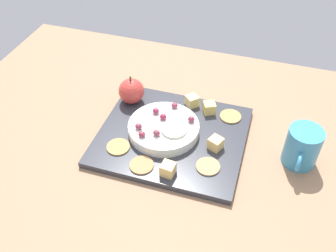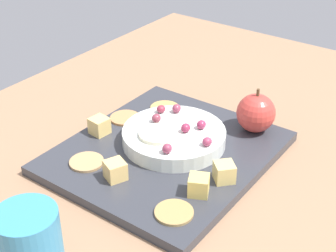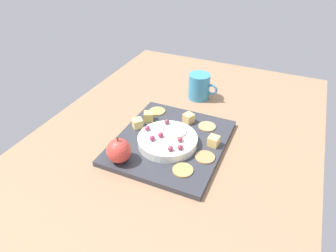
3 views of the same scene
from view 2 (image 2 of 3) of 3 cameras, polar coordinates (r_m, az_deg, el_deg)
name	(u,v)px [view 2 (image 2 of 3)]	position (r cm, az deg, el deg)	size (l,w,h in cm)	color
table	(160,174)	(81.89, -0.90, -5.43)	(121.70, 81.45, 4.84)	#987153
platter	(168,153)	(81.04, -0.01, -3.09)	(33.78, 29.71, 1.56)	#33363D
serving_dish	(175,137)	(81.43, 0.77, -1.25)	(16.64, 16.64, 2.42)	white
apple_whole	(256,113)	(85.25, 9.84, 1.44)	(6.49, 6.49, 6.49)	#C73D35
apple_stem	(258,92)	(83.46, 10.07, 3.74)	(0.50, 0.50, 1.20)	brown
cheese_cube_0	(99,126)	(84.80, -7.71, 0.02)	(2.79, 2.79, 2.79)	#F1CC74
cheese_cube_1	(224,172)	(73.63, 6.31, -5.19)	(2.79, 2.79, 2.79)	#E9CE77
cheese_cube_2	(115,170)	(73.97, -5.94, -4.97)	(2.79, 2.79, 2.79)	#F4C772
cheese_cube_3	(199,185)	(70.87, 3.47, -6.67)	(2.79, 2.79, 2.79)	#F3D368
cracker_0	(87,162)	(78.36, -9.13, -4.01)	(5.26, 5.26, 0.40)	tan
cracker_1	(165,108)	(91.78, -0.35, 2.03)	(5.26, 5.26, 0.40)	tan
cracker_2	(174,212)	(68.17, 0.68, -9.68)	(5.26, 5.26, 0.40)	#A98850
cracker_3	(125,118)	(89.01, -4.83, 0.91)	(5.26, 5.26, 0.40)	#B68050
grape_0	(201,125)	(81.12, 3.77, 0.16)	(1.61, 1.44, 1.46)	#982F51
grape_1	(207,142)	(76.99, 4.41, -1.77)	(1.61, 1.44, 1.35)	#973754
grape_2	(186,128)	(80.13, 2.00, -0.22)	(1.61, 1.44, 1.46)	#932B49
grape_3	(156,118)	(82.77, -1.32, 0.89)	(1.61, 1.44, 1.44)	#893848
grape_4	(177,108)	(85.57, 0.97, 1.98)	(1.61, 1.44, 1.47)	#8D3950
grape_5	(167,149)	(75.06, -0.11, -2.55)	(1.61, 1.44, 1.49)	#8B364F
grape_6	(161,109)	(85.57, -0.79, 1.92)	(1.61, 1.44, 1.31)	#902F41
apple_slice_0	(158,134)	(79.33, -1.18, -0.92)	(5.93, 5.93, 0.60)	beige
cup	(29,244)	(61.98, -15.30, -12.62)	(7.45, 10.66, 9.06)	teal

